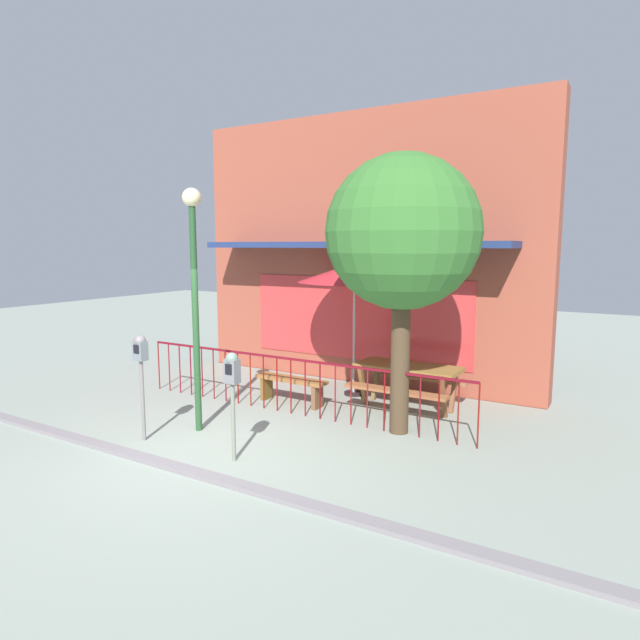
# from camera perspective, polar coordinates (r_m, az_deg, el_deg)

# --- Properties ---
(ground) EXTENTS (40.00, 40.00, 0.00)m
(ground) POSITION_cam_1_polar(r_m,az_deg,el_deg) (7.75, -11.92, -13.79)
(ground) COLOR gray
(pub_storefront) EXTENTS (7.51, 1.43, 5.50)m
(pub_storefront) POSITION_cam_1_polar(r_m,az_deg,el_deg) (11.20, 4.47, 7.34)
(pub_storefront) COLOR brown
(pub_storefront) RESTS_ON ground
(patio_fence_front) EXTENTS (6.33, 0.04, 0.97)m
(patio_fence_front) POSITION_cam_1_polar(r_m,az_deg,el_deg) (9.13, -3.13, -5.93)
(patio_fence_front) COLOR maroon
(patio_fence_front) RESTS_ON ground
(picnic_table_left) EXTENTS (1.82, 1.39, 0.79)m
(picnic_table_left) POSITION_cam_1_polar(r_m,az_deg,el_deg) (9.54, 9.34, -5.73)
(picnic_table_left) COLOR olive
(picnic_table_left) RESTS_ON ground
(patio_umbrella) EXTENTS (2.14, 2.14, 2.53)m
(patio_umbrella) POSITION_cam_1_polar(r_m,az_deg,el_deg) (10.05, 3.70, 5.00)
(patio_umbrella) COLOR black
(patio_umbrella) RESTS_ON ground
(patio_bench) EXTENTS (1.41, 0.36, 0.48)m
(patio_bench) POSITION_cam_1_polar(r_m,az_deg,el_deg) (9.77, -3.09, -6.87)
(patio_bench) COLOR #915D30
(patio_bench) RESTS_ON ground
(parking_meter_near) EXTENTS (0.18, 0.17, 1.47)m
(parking_meter_near) POSITION_cam_1_polar(r_m,az_deg,el_deg) (7.12, -9.32, -6.10)
(parking_meter_near) COLOR gray
(parking_meter_near) RESTS_ON ground
(parking_meter_far) EXTENTS (0.18, 0.17, 1.57)m
(parking_meter_far) POSITION_cam_1_polar(r_m,az_deg,el_deg) (8.18, -18.54, -4.01)
(parking_meter_far) COLOR slate
(parking_meter_far) RESTS_ON ground
(street_tree) EXTENTS (2.28, 2.28, 4.18)m
(street_tree) POSITION_cam_1_polar(r_m,az_deg,el_deg) (8.02, 8.80, 9.01)
(street_tree) COLOR #483523
(street_tree) RESTS_ON ground
(street_lamp) EXTENTS (0.28, 0.28, 3.69)m
(street_lamp) POSITION_cam_1_polar(r_m,az_deg,el_deg) (8.25, -13.25, 4.81)
(street_lamp) COLOR #254D29
(street_lamp) RESTS_ON ground
(curb_edge) EXTENTS (10.52, 0.20, 0.11)m
(curb_edge) POSITION_cam_1_polar(r_m,az_deg,el_deg) (7.37, -15.06, -15.07)
(curb_edge) COLOR gray
(curb_edge) RESTS_ON ground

